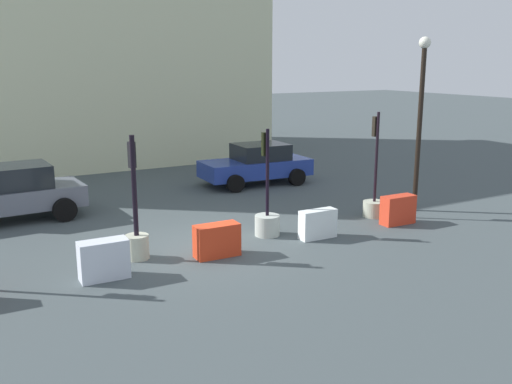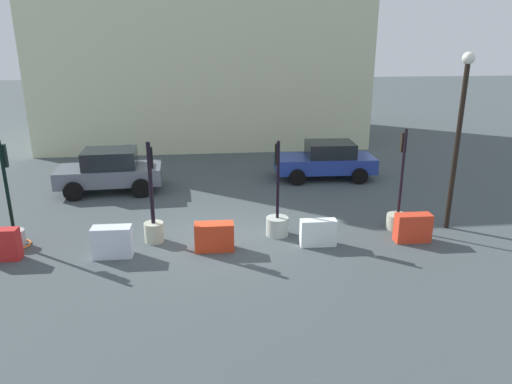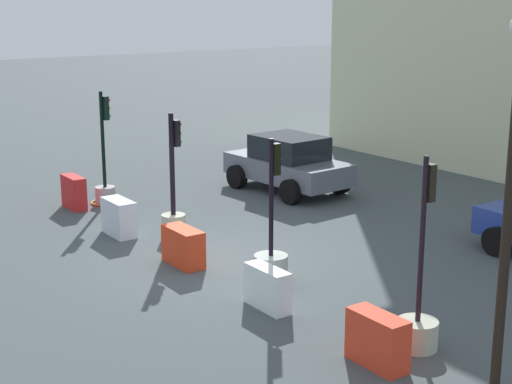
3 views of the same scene
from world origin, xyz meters
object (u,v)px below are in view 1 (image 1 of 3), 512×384
car_grey_saloon (14,193)px  street_lamp_post (421,107)px  traffic_light_1 (136,233)px  construction_barrier_4 (398,210)px  construction_barrier_2 (217,240)px  car_blue_estate (257,164)px  construction_barrier_3 (318,224)px  construction_barrier_1 (104,260)px  traffic_light_2 (267,218)px  traffic_light_3 (374,200)px

car_grey_saloon → street_lamp_post: bearing=-24.3°
traffic_light_1 → construction_barrier_4: 7.71m
construction_barrier_2 → street_lamp_post: (7.45, 0.86, 2.91)m
construction_barrier_2 → car_grey_saloon: car_grey_saloon is taller
construction_barrier_2 → car_blue_estate: size_ratio=0.26×
construction_barrier_2 → car_grey_saloon: (-3.90, 5.99, 0.44)m
car_blue_estate → construction_barrier_3: bearing=-106.0°
traffic_light_1 → construction_barrier_1: traffic_light_1 is taller
construction_barrier_2 → street_lamp_post: street_lamp_post is taller
construction_barrier_1 → construction_barrier_4: size_ratio=1.02×
construction_barrier_3 → car_blue_estate: car_blue_estate is taller
car_grey_saloon → construction_barrier_1: bearing=-79.9°
traffic_light_2 → construction_barrier_3: 1.40m
traffic_light_3 → construction_barrier_4: bearing=-86.4°
construction_barrier_4 → car_grey_saloon: (-9.79, 6.02, 0.42)m
traffic_light_2 → construction_barrier_4: (3.94, -0.92, -0.08)m
car_grey_saloon → car_blue_estate: size_ratio=0.95×
construction_barrier_1 → car_blue_estate: (7.81, 7.00, 0.35)m
traffic_light_1 → car_blue_estate: traffic_light_1 is taller
construction_barrier_2 → street_lamp_post: bearing=6.6°
traffic_light_1 → construction_barrier_3: traffic_light_1 is taller
traffic_light_1 → construction_barrier_1: 1.41m
construction_barrier_4 → car_grey_saloon: bearing=148.4°
traffic_light_1 → car_blue_estate: bearing=41.9°
traffic_light_3 → construction_barrier_2: bearing=-170.7°
car_blue_estate → traffic_light_2: bearing=-117.0°
traffic_light_3 → car_grey_saloon: traffic_light_3 is taller
car_blue_estate → construction_barrier_2: bearing=-126.0°
traffic_light_3 → street_lamp_post: size_ratio=0.59×
traffic_light_1 → car_grey_saloon: bearing=112.4°
construction_barrier_3 → traffic_light_1: bearing=170.4°
construction_barrier_1 → construction_barrier_3: 5.83m
construction_barrier_1 → car_grey_saloon: car_grey_saloon is taller
construction_barrier_3 → car_blue_estate: bearing=74.0°
traffic_light_1 → construction_barrier_2: size_ratio=2.71×
construction_barrier_4 → street_lamp_post: bearing=29.9°
traffic_light_2 → construction_barrier_2: (-1.95, -0.89, -0.09)m
traffic_light_3 → construction_barrier_1: traffic_light_3 is taller
construction_barrier_4 → street_lamp_post: (1.55, 0.89, 2.89)m
construction_barrier_3 → street_lamp_post: street_lamp_post is taller
traffic_light_2 → construction_barrier_4: size_ratio=2.81×
construction_barrier_1 → traffic_light_2: bearing=12.0°
traffic_light_3 → construction_barrier_3: (-2.81, -0.96, -0.13)m
car_grey_saloon → street_lamp_post: (11.35, -5.12, 2.47)m
traffic_light_1 → street_lamp_post: size_ratio=0.56×
traffic_light_1 → traffic_light_3: bearing=1.1°
construction_barrier_1 → car_blue_estate: 10.49m
street_lamp_post → construction_barrier_4: bearing=-150.1°
traffic_light_3 → construction_barrier_4: 0.99m
traffic_light_2 → construction_barrier_1: 4.87m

